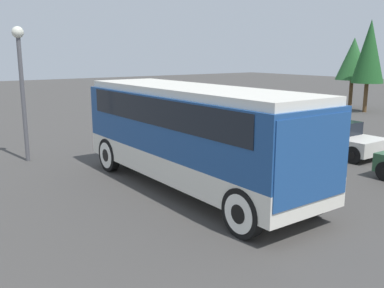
{
  "coord_description": "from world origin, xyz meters",
  "views": [
    {
      "loc": [
        10.39,
        -7.54,
        4.17
      ],
      "look_at": [
        0.0,
        0.0,
        1.44
      ],
      "focal_mm": 40.0,
      "sensor_mm": 36.0,
      "label": 1
    }
  ],
  "objects": [
    {
      "name": "tree_center",
      "position": [
        -9.18,
        21.81,
        3.74
      ],
      "size": [
        2.51,
        2.51,
        5.34
      ],
      "color": "brown",
      "rests_on": "ground_plane"
    },
    {
      "name": "tour_bus",
      "position": [
        0.1,
        0.0,
        1.93
      ],
      "size": [
        9.16,
        2.69,
        3.19
      ],
      "color": "silver",
      "rests_on": "ground_plane"
    },
    {
      "name": "parked_car_mid",
      "position": [
        -0.6,
        7.7,
        0.69
      ],
      "size": [
        4.32,
        1.91,
        1.38
      ],
      "color": "silver",
      "rests_on": "ground_plane"
    },
    {
      "name": "lamp_post",
      "position": [
        -6.71,
        -3.16,
        3.43
      ],
      "size": [
        0.44,
        0.44,
        5.16
      ],
      "color": "#515156",
      "rests_on": "ground_plane"
    },
    {
      "name": "ground_plane",
      "position": [
        0.0,
        0.0,
        0.0
      ],
      "size": [
        120.0,
        120.0,
        0.0
      ],
      "primitive_type": "plane",
      "color": "#423F3D"
    },
    {
      "name": "tree_right",
      "position": [
        -7.14,
        20.58,
        4.27
      ],
      "size": [
        2.21,
        2.21,
        6.49
      ],
      "color": "brown",
      "rests_on": "ground_plane"
    }
  ]
}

